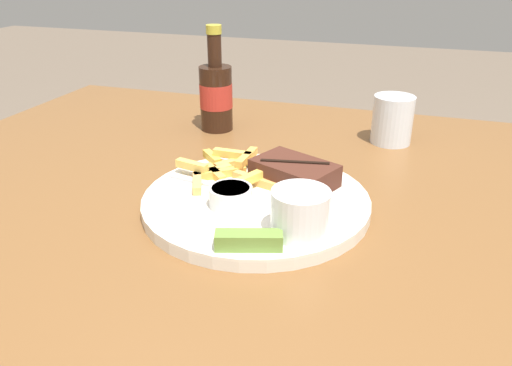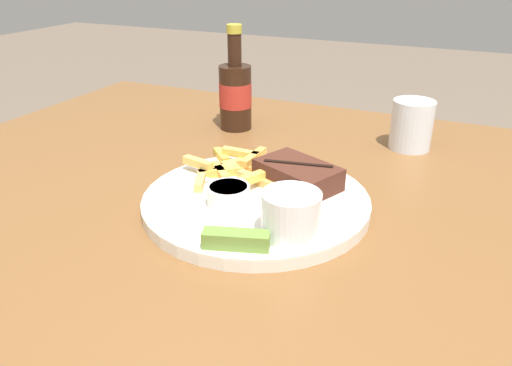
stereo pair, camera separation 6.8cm
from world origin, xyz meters
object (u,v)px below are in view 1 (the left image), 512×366
fork_utensil (205,183)px  beer_bottle (216,94)px  dinner_plate (256,202)px  pickle_spear (249,240)px  coleslaw_cup (300,210)px  dipping_sauce_cup (231,196)px  steak_portion (294,173)px  drinking_glass (392,120)px

fork_utensil → beer_bottle: size_ratio=0.66×
dinner_plate → pickle_spear: 0.13m
coleslaw_cup → beer_bottle: beer_bottle is taller
dipping_sauce_cup → beer_bottle: 0.37m
steak_portion → beer_bottle: bearing=132.6°
coleslaw_cup → beer_bottle: (-0.26, 0.37, 0.02)m
dipping_sauce_cup → pickle_spear: (0.06, -0.09, -0.01)m
steak_portion → drinking_glass: 0.29m
pickle_spear → drinking_glass: size_ratio=0.91×
dipping_sauce_cup → drinking_glass: (0.18, 0.36, 0.01)m
fork_utensil → dinner_plate: bearing=0.0°
steak_portion → pickle_spear: (-0.01, -0.19, -0.01)m
dinner_plate → dipping_sauce_cup: size_ratio=5.49×
coleslaw_cup → drinking_glass: 0.41m
beer_bottle → steak_portion: bearing=-47.4°
pickle_spear → fork_utensil: size_ratio=0.60×
steak_portion → coleslaw_cup: size_ratio=1.93×
coleslaw_cup → dinner_plate: bearing=136.1°
pickle_spear → beer_bottle: beer_bottle is taller
dinner_plate → coleslaw_cup: bearing=-43.9°
dipping_sauce_cup → steak_portion: bearing=57.2°
steak_portion → pickle_spear: 0.19m
coleslaw_cup → drinking_glass: (0.08, 0.40, -0.01)m
coleslaw_cup → beer_bottle: bearing=124.9°
beer_bottle → fork_utensil: bearing=-71.1°
drinking_glass → pickle_spear: bearing=-105.3°
dipping_sauce_cup → pickle_spear: 0.11m
dinner_plate → beer_bottle: beer_bottle is taller
steak_portion → fork_utensil: 0.13m
coleslaw_cup → dipping_sauce_cup: size_ratio=1.23×
coleslaw_cup → beer_bottle: 0.46m
dinner_plate → fork_utensil: fork_utensil is taller
fork_utensil → coleslaw_cup: bearing=-20.0°
coleslaw_cup → dipping_sauce_cup: 0.11m
coleslaw_cup → fork_utensil: (-0.16, 0.09, -0.03)m
pickle_spear → drinking_glass: (0.12, 0.45, 0.02)m
pickle_spear → drinking_glass: 0.47m
pickle_spear → fork_utensil: bearing=129.3°
dinner_plate → coleslaw_cup: (0.08, -0.08, 0.04)m
dinner_plate → steak_portion: (0.04, 0.06, 0.03)m
beer_bottle → drinking_glass: 0.34m
pickle_spear → drinking_glass: bearing=74.7°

